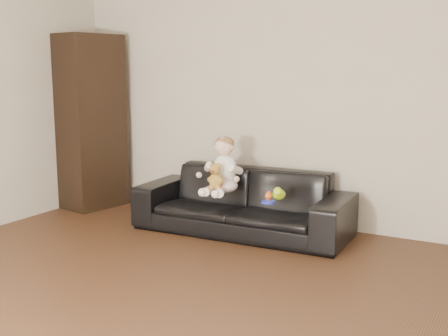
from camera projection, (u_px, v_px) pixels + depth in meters
The scene contains 9 objects.
wall_back at pixel (311, 85), 5.03m from camera, with size 5.00×5.00×0.00m, color #B6AC99.
sofa at pixel (242, 202), 4.98m from camera, with size 1.90×0.74×0.55m, color black.
cabinet at pixel (91, 122), 5.83m from camera, with size 0.45×0.61×1.79m, color black.
shelf_item at pixel (90, 83), 5.75m from camera, with size 0.18×0.25×0.28m, color silver.
baby at pixel (223, 168), 4.90m from camera, with size 0.38×0.45×0.50m.
teddy_bear at pixel (216, 177), 4.78m from camera, with size 0.14×0.14×0.22m.
toy_green at pixel (279, 194), 4.68m from camera, with size 0.11×0.13×0.09m, color #A9D619.
toy_rattle at pixel (269, 196), 4.67m from camera, with size 0.06×0.06×0.06m, color #C85417.
toy_blue_disc at pixel (268, 202), 4.58m from camera, with size 0.11×0.11×0.02m, color #1A2CD5.
Camera 1 is at (1.78, -2.08, 1.46)m, focal length 45.00 mm.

